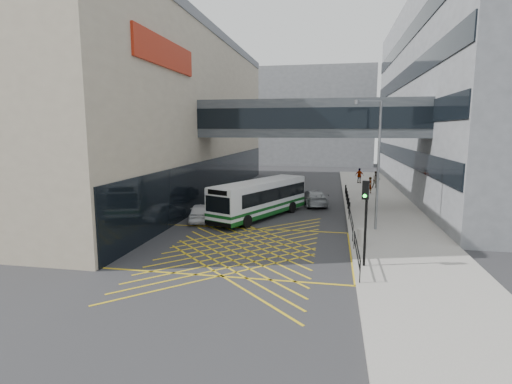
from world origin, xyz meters
The scene contains 18 objects.
ground centered at (0.00, 0.00, 0.00)m, with size 120.00×120.00×0.00m, color #333335.
building_whsmith centered at (-17.98, 16.00, 8.00)m, with size 24.17×42.00×16.00m.
building_far centered at (-2.00, 60.00, 9.00)m, with size 28.00×16.00×18.00m, color slate.
skybridge centered at (3.00, 12.00, 7.50)m, with size 20.00×4.10×3.00m.
pavement centered at (9.00, 15.00, 0.08)m, with size 6.00×54.00×0.16m, color #A9A39A.
box_junction centered at (0.00, 0.00, 0.00)m, with size 12.00×9.00×0.01m.
bus centered at (-0.42, 8.14, 1.50)m, with size 6.17×10.04×2.80m.
car_white centered at (-4.50, 5.97, 0.67)m, with size 1.73×4.23×1.35m, color silver.
car_dark centered at (-2.94, 14.29, 0.66)m, with size 1.64×4.20×1.32m, color black.
car_silver centered at (3.28, 13.81, 0.73)m, with size 1.99×4.72×1.47m, color gray.
traffic_light centered at (6.45, -2.31, 2.85)m, with size 0.33×0.49×4.14m.
street_lamp centered at (7.57, 5.20, 4.88)m, with size 1.83×0.90×8.29m.
litter_bin centered at (6.63, 1.26, 0.64)m, with size 0.56×0.56×0.96m, color #ADA89E.
kerb_railings centered at (6.15, 1.78, 0.88)m, with size 0.05×12.54×1.00m.
bollards centered at (6.25, 15.00, 0.61)m, with size 0.14×10.14×0.90m.
pedestrian_a centered at (8.66, 20.70, 1.00)m, with size 0.67×0.48×1.67m, color gray.
pedestrian_b centered at (9.69, 24.53, 1.11)m, with size 0.93×0.54×1.90m, color gray.
pedestrian_c centered at (8.13, 28.70, 1.07)m, with size 1.07×0.52×1.82m, color gray.
Camera 1 is at (4.87, -21.27, 6.62)m, focal length 28.00 mm.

